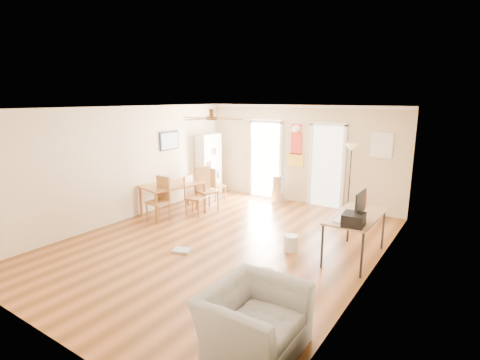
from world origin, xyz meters
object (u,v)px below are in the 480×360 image
Objects in this scene: computer_desk at (354,237)px; armchair at (254,321)px; dining_chair_near at (158,200)px; dining_table at (173,198)px; dining_chair_right_a at (207,189)px; torchiere_lamp at (349,180)px; wastebasket_a at (291,243)px; trash_can at (278,189)px; dining_chair_right_b at (195,196)px; dining_chair_far at (217,184)px; printer at (354,219)px; bookshelf at (209,165)px; wastebasket_b at (265,281)px.

computer_desk reaches higher than armchair.
dining_table is at bearing 103.44° from dining_chair_near.
dining_chair_right_a is 3.48m from torchiere_lamp.
trash_can is at bearing 122.29° from wastebasket_a.
dining_chair_near is 3.31m from trash_can.
dining_chair_right_b is at bearing 17.98° from dining_table.
dining_chair_near reaches higher than dining_chair_right_b.
dining_chair_far is 2.35× the size of printer.
dining_chair_right_a is at bearing -62.45° from bookshelf.
torchiere_lamp is at bearing -149.96° from dining_chair_far.
trash_can is 6.08m from armchair.
dining_table is 1.36× the size of dining_chair_right_a.
printer is 1.29× the size of wastebasket_a.
bookshelf reaches higher than wastebasket_a.
dining_chair_far reaches higher than wastebasket_a.
wastebasket_a is at bearing 102.18° from wastebasket_b.
dining_chair_right_b is (0.00, -0.46, -0.06)m from dining_chair_right_a.
wastebasket_a is at bearing -94.72° from dining_chair_right_a.
trash_can is at bearing -17.95° from dining_chair_right_a.
wastebasket_b is (3.21, -2.18, -0.32)m from dining_chair_right_b.
trash_can is at bearing 115.85° from wastebasket_b.
dining_table is at bearing -126.38° from trash_can.
dining_table is 4.49m from computer_desk.
dining_chair_near reaches higher than printer.
dining_chair_right_b is at bearing -118.26° from trash_can.
dining_table is 4.89× the size of wastebasket_a.
torchiere_lamp reaches higher than armchair.
dining_chair_far reaches higher than trash_can.
dining_chair_right_b is 0.92m from dining_chair_near.
wastebasket_a is at bearing -57.71° from trash_can.
dining_chair_near is 1.35× the size of trash_can.
bookshelf is 1.21× the size of computer_desk.
printer is (4.42, -2.20, 0.43)m from dining_chair_far.
wastebasket_b is at bearing -111.22° from computer_desk.
trash_can is 1.94× the size of printer.
dining_chair_far is at bearing 158.92° from computer_desk.
bookshelf is 1.62m from dining_chair_right_a.
torchiere_lamp is 1.18× the size of computer_desk.
printer is at bearing -36.73° from bookshelf.
wastebasket_a is (-0.17, -2.79, -0.71)m from torchiere_lamp.
dining_chair_right_b is 0.94× the size of dining_chair_near.
dining_chair_far reaches higher than computer_desk.
trash_can is 0.51× the size of computer_desk.
dining_chair_near is 3.89m from wastebasket_b.
dining_chair_far is at bearing 1.72° from dining_chair_right_b.
dining_chair_far is 5.03m from wastebasket_b.
bookshelf is 5.63m from printer.
dining_chair_right_a is 1.19× the size of dining_chair_far.
dining_chair_right_a is 4.18m from wastebasket_b.
computer_desk is 3.79× the size of printer.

